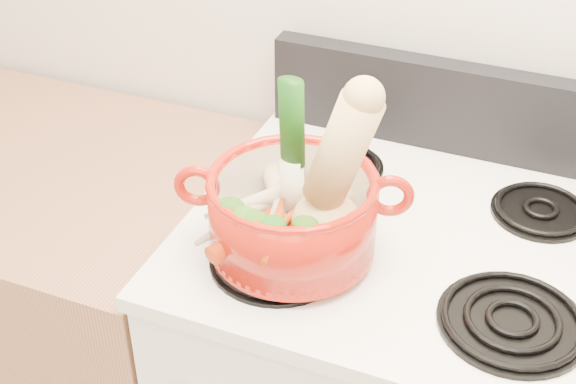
% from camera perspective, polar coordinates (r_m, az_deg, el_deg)
% --- Properties ---
extents(cooktop, '(0.78, 0.67, 0.03)m').
position_cam_1_polar(cooktop, '(1.41, 8.99, -3.41)').
color(cooktop, white).
rests_on(cooktop, stove_body).
extents(control_backsplash, '(0.76, 0.05, 0.18)m').
position_cam_1_polar(control_backsplash, '(1.60, 12.12, 5.81)').
color(control_backsplash, black).
rests_on(control_backsplash, cooktop).
extents(burner_front_left, '(0.22, 0.22, 0.02)m').
position_cam_1_polar(burner_front_left, '(1.31, -0.76, -4.69)').
color(burner_front_left, black).
rests_on(burner_front_left, cooktop).
extents(burner_front_right, '(0.22, 0.22, 0.02)m').
position_cam_1_polar(burner_front_right, '(1.25, 15.65, -8.75)').
color(burner_front_right, black).
rests_on(burner_front_right, cooktop).
extents(burner_back_left, '(0.17, 0.17, 0.02)m').
position_cam_1_polar(burner_back_left, '(1.54, 3.60, 1.93)').
color(burner_back_left, black).
rests_on(burner_back_left, cooktop).
extents(burner_back_right, '(0.17, 0.17, 0.02)m').
position_cam_1_polar(burner_back_right, '(1.49, 17.53, -1.20)').
color(burner_back_right, black).
rests_on(burner_back_right, cooktop).
extents(dutch_oven, '(0.34, 0.34, 0.13)m').
position_cam_1_polar(dutch_oven, '(1.28, 0.34, -1.56)').
color(dutch_oven, '#A6160A').
rests_on(dutch_oven, burner_front_left).
extents(pot_handle_left, '(0.08, 0.04, 0.08)m').
position_cam_1_polar(pot_handle_left, '(1.28, -6.49, 0.46)').
color(pot_handle_left, '#A6160A').
rests_on(pot_handle_left, dutch_oven).
extents(pot_handle_right, '(0.08, 0.04, 0.08)m').
position_cam_1_polar(pot_handle_right, '(1.26, 7.30, -0.26)').
color(pot_handle_right, '#A6160A').
rests_on(pot_handle_right, dutch_oven).
extents(squash, '(0.20, 0.13, 0.31)m').
position_cam_1_polar(squash, '(1.19, 2.93, 1.25)').
color(squash, tan).
rests_on(squash, dutch_oven).
extents(leek, '(0.05, 0.06, 0.28)m').
position_cam_1_polar(leek, '(1.26, 0.33, 2.93)').
color(leek, silver).
rests_on(leek, dutch_oven).
extents(ginger, '(0.10, 0.07, 0.05)m').
position_cam_1_polar(ginger, '(1.36, 3.02, -0.03)').
color(ginger, '#D9B585').
rests_on(ginger, dutch_oven).
extents(parsnip_0, '(0.08, 0.24, 0.06)m').
position_cam_1_polar(parsnip_0, '(1.32, -0.68, -1.12)').
color(parsnip_0, beige).
rests_on(parsnip_0, dutch_oven).
extents(parsnip_1, '(0.14, 0.21, 0.06)m').
position_cam_1_polar(parsnip_1, '(1.31, -2.90, -1.35)').
color(parsnip_1, beige).
rests_on(parsnip_1, dutch_oven).
extents(parsnip_2, '(0.12, 0.17, 0.05)m').
position_cam_1_polar(parsnip_2, '(1.32, -0.71, -0.61)').
color(parsnip_2, beige).
rests_on(parsnip_2, dutch_oven).
extents(parsnip_3, '(0.16, 0.14, 0.05)m').
position_cam_1_polar(parsnip_3, '(1.31, -2.37, -0.52)').
color(parsnip_3, beige).
rests_on(parsnip_3, dutch_oven).
extents(parsnip_4, '(0.06, 0.20, 0.06)m').
position_cam_1_polar(parsnip_4, '(1.33, -0.20, 0.27)').
color(parsnip_4, beige).
rests_on(parsnip_4, dutch_oven).
extents(carrot_0, '(0.05, 0.17, 0.05)m').
position_cam_1_polar(carrot_0, '(1.27, -0.84, -3.41)').
color(carrot_0, '#CD570A').
rests_on(carrot_0, dutch_oven).
extents(carrot_1, '(0.08, 0.16, 0.05)m').
position_cam_1_polar(carrot_1, '(1.27, -3.06, -2.88)').
color(carrot_1, '#B93409').
rests_on(carrot_1, dutch_oven).
extents(carrot_2, '(0.08, 0.17, 0.05)m').
position_cam_1_polar(carrot_2, '(1.26, 1.49, -3.00)').
color(carrot_2, '#DF590B').
rests_on(carrot_2, dutch_oven).
extents(carrot_3, '(0.07, 0.15, 0.04)m').
position_cam_1_polar(carrot_3, '(1.25, -1.00, -2.80)').
color(carrot_3, '#DC440B').
rests_on(carrot_3, dutch_oven).
extents(carrot_4, '(0.07, 0.16, 0.04)m').
position_cam_1_polar(carrot_4, '(1.24, -0.82, -2.84)').
color(carrot_4, red).
rests_on(carrot_4, dutch_oven).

